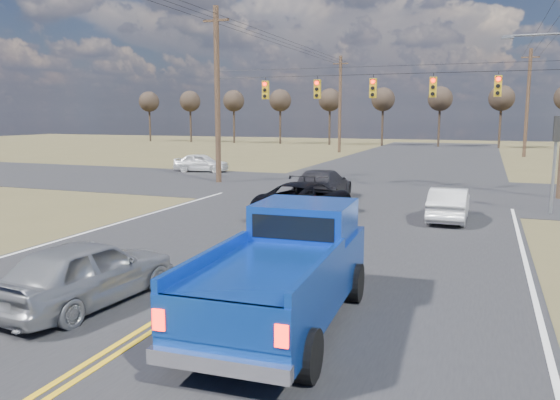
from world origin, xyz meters
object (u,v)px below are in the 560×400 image
(pickup_truck, at_px, (286,271))
(black_suv, at_px, (306,199))
(cross_car_west, at_px, (201,163))
(dgrey_car_queue, at_px, (322,185))
(white_car_queue, at_px, (449,204))
(silver_suv, at_px, (87,272))

(pickup_truck, bearing_deg, black_suv, 103.67)
(black_suv, height_order, cross_car_west, black_suv)
(dgrey_car_queue, relative_size, cross_car_west, 1.32)
(white_car_queue, height_order, dgrey_car_queue, dgrey_car_queue)
(pickup_truck, xyz_separation_m, cross_car_west, (-15.16, 24.24, -0.40))
(dgrey_car_queue, height_order, cross_car_west, dgrey_car_queue)
(black_suv, xyz_separation_m, white_car_queue, (5.24, 1.28, -0.07))
(black_suv, bearing_deg, pickup_truck, 114.00)
(black_suv, relative_size, cross_car_west, 1.33)
(pickup_truck, distance_m, cross_car_west, 28.60)
(silver_suv, distance_m, white_car_queue, 13.87)
(white_car_queue, xyz_separation_m, cross_car_west, (-17.35, 12.41, 0.02))
(black_suv, distance_m, cross_car_west, 18.27)
(silver_suv, distance_m, cross_car_west, 27.00)
(silver_suv, distance_m, black_suv, 11.08)
(silver_suv, xyz_separation_m, dgrey_car_queue, (0.59, 15.38, 0.01))
(silver_suv, height_order, black_suv, silver_suv)
(black_suv, bearing_deg, silver_suv, 91.70)
(silver_suv, bearing_deg, dgrey_car_queue, -86.43)
(pickup_truck, height_order, white_car_queue, pickup_truck)
(pickup_truck, xyz_separation_m, dgrey_car_queue, (-3.66, 14.93, -0.32))
(pickup_truck, distance_m, white_car_queue, 12.04)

